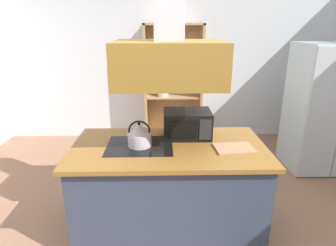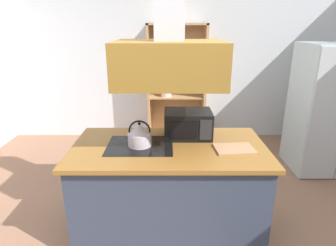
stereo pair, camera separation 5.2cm
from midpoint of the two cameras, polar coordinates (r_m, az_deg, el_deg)
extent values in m
cube|color=silver|center=(5.08, 0.26, 12.18)|extent=(6.00, 0.12, 2.70)
cube|color=#313A4E|center=(2.85, -0.37, -13.25)|extent=(1.70, 0.88, 0.86)
cube|color=brown|center=(2.64, -0.39, -4.94)|extent=(1.78, 0.96, 0.04)
cube|color=black|center=(2.64, -6.24, -4.54)|extent=(0.60, 0.48, 0.00)
cube|color=olive|center=(2.43, -0.43, 11.90)|extent=(0.90, 0.70, 0.36)
cube|color=#AEC2C8|center=(4.47, 28.71, 2.64)|extent=(0.90, 0.72, 1.74)
cube|color=#B7B9BD|center=(4.05, 28.47, 1.18)|extent=(0.44, 0.03, 1.70)
cube|color=tan|center=(4.89, -4.78, 7.59)|extent=(0.04, 0.40, 1.98)
cube|color=tan|center=(4.92, 6.27, 7.62)|extent=(0.04, 0.40, 1.98)
cube|color=tan|center=(4.79, 0.82, 19.18)|extent=(0.98, 0.40, 0.03)
cube|color=tan|center=(5.16, 0.72, -2.79)|extent=(0.98, 0.40, 0.08)
cube|color=tan|center=(5.07, 0.69, 8.06)|extent=(0.98, 0.02, 1.98)
cube|color=tan|center=(4.93, 0.75, 5.38)|extent=(0.90, 0.36, 0.02)
cube|color=tan|center=(4.83, 0.78, 11.10)|extent=(0.90, 0.36, 0.02)
cylinder|color=beige|center=(4.87, -1.30, 5.66)|extent=(0.18, 0.18, 0.05)
cylinder|color=beige|center=(4.86, -1.31, 6.17)|extent=(0.17, 0.17, 0.05)
cylinder|color=beige|center=(4.85, -1.31, 6.69)|extent=(0.16, 0.16, 0.05)
cylinder|color=silver|center=(4.79, 2.23, 11.89)|extent=(0.01, 0.01, 0.12)
cone|color=silver|center=(4.78, 2.25, 13.08)|extent=(0.07, 0.07, 0.08)
cylinder|color=silver|center=(4.80, 4.13, 11.87)|extent=(0.01, 0.01, 0.12)
cone|color=silver|center=(4.79, 4.16, 13.06)|extent=(0.07, 0.07, 0.08)
cylinder|color=#BFB0BE|center=(2.61, -6.28, -3.30)|extent=(0.22, 0.22, 0.12)
cone|color=#C0B4C1|center=(2.58, -6.36, -1.29)|extent=(0.21, 0.21, 0.08)
sphere|color=black|center=(2.56, -6.40, -0.17)|extent=(0.03, 0.03, 0.03)
torus|color=black|center=(2.58, -6.35, -1.62)|extent=(0.20, 0.02, 0.20)
cube|color=#AF7E57|center=(2.61, 12.52, -4.96)|extent=(0.36, 0.27, 0.02)
cube|color=black|center=(2.81, 3.31, -0.15)|extent=(0.46, 0.34, 0.26)
cube|color=black|center=(2.64, 2.40, -1.39)|extent=(0.26, 0.01, 0.17)
cube|color=#262628|center=(2.66, 6.95, -1.34)|extent=(0.11, 0.01, 0.20)
camera|label=1|loc=(0.03, -90.51, -0.17)|focal=30.43mm
camera|label=2|loc=(0.03, 89.49, 0.17)|focal=30.43mm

